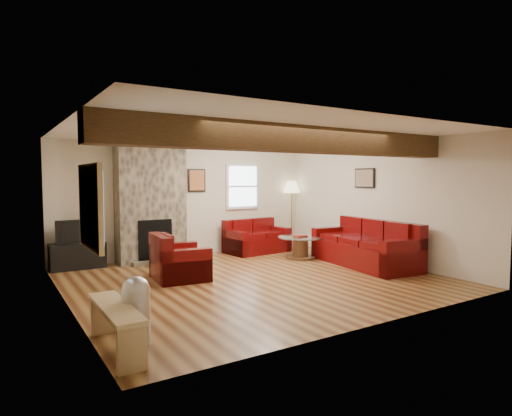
# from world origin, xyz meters

# --- Properties ---
(room) EXTENTS (8.00, 8.00, 8.00)m
(room) POSITION_xyz_m (0.00, 0.00, 1.25)
(room) COLOR #583017
(room) RESTS_ON ground
(floor) EXTENTS (6.00, 6.00, 0.00)m
(floor) POSITION_xyz_m (0.00, 0.00, 0.00)
(floor) COLOR #583017
(floor) RESTS_ON ground
(oak_beam) EXTENTS (6.00, 0.36, 0.38)m
(oak_beam) POSITION_xyz_m (0.00, -1.25, 2.31)
(oak_beam) COLOR black
(oak_beam) RESTS_ON room
(chimney_breast) EXTENTS (1.40, 0.67, 2.50)m
(chimney_breast) POSITION_xyz_m (-1.00, 2.49, 1.22)
(chimney_breast) COLOR #3C372F
(chimney_breast) RESTS_ON floor
(back_window) EXTENTS (0.90, 0.08, 1.10)m
(back_window) POSITION_xyz_m (1.35, 2.71, 1.55)
(back_window) COLOR silver
(back_window) RESTS_ON room
(hatch_window) EXTENTS (0.08, 1.00, 0.90)m
(hatch_window) POSITION_xyz_m (-2.96, -1.50, 1.45)
(hatch_window) COLOR tan
(hatch_window) RESTS_ON room
(ceiling_dome) EXTENTS (0.40, 0.40, 0.18)m
(ceiling_dome) POSITION_xyz_m (0.90, 0.90, 2.44)
(ceiling_dome) COLOR white
(ceiling_dome) RESTS_ON room
(artwork_back) EXTENTS (0.42, 0.06, 0.52)m
(artwork_back) POSITION_xyz_m (0.15, 2.71, 1.70)
(artwork_back) COLOR black
(artwork_back) RESTS_ON room
(artwork_right) EXTENTS (0.06, 0.55, 0.42)m
(artwork_right) POSITION_xyz_m (2.96, 0.30, 1.75)
(artwork_right) COLOR black
(artwork_right) RESTS_ON room
(sofa_three) EXTENTS (1.23, 2.43, 0.90)m
(sofa_three) POSITION_xyz_m (2.48, -0.18, 0.45)
(sofa_three) COLOR #440407
(sofa_three) RESTS_ON floor
(loveseat) EXTENTS (1.53, 0.98, 0.77)m
(loveseat) POSITION_xyz_m (1.46, 2.23, 0.39)
(loveseat) COLOR #440407
(loveseat) RESTS_ON floor
(armchair_red) EXTENTS (0.95, 1.06, 0.79)m
(armchair_red) POSITION_xyz_m (-1.10, 0.69, 0.39)
(armchair_red) COLOR #440407
(armchair_red) RESTS_ON floor
(coffee_table) EXTENTS (0.97, 0.97, 0.51)m
(coffee_table) POSITION_xyz_m (1.86, 1.10, 0.24)
(coffee_table) COLOR #442816
(coffee_table) RESTS_ON floor
(tv_cabinet) EXTENTS (1.00, 0.40, 0.50)m
(tv_cabinet) POSITION_xyz_m (-2.45, 2.53, 0.25)
(tv_cabinet) COLOR black
(tv_cabinet) RESTS_ON floor
(television) EXTENTS (0.79, 0.10, 0.46)m
(television) POSITION_xyz_m (-2.45, 2.53, 0.73)
(television) COLOR black
(television) RESTS_ON tv_cabinet
(floor_lamp) EXTENTS (0.43, 0.43, 1.68)m
(floor_lamp) POSITION_xyz_m (2.71, 2.54, 1.43)
(floor_lamp) COLOR #B09749
(floor_lamp) RESTS_ON floor
(pine_bench) EXTENTS (0.29, 1.24, 0.46)m
(pine_bench) POSITION_xyz_m (-2.83, -1.90, 0.23)
(pine_bench) COLOR tan
(pine_bench) RESTS_ON floor
(pedal_bin) EXTENTS (0.37, 0.37, 0.73)m
(pedal_bin) POSITION_xyz_m (-2.61, -1.84, 0.36)
(pedal_bin) COLOR #AAA9AF
(pedal_bin) RESTS_ON floor
(coal_bucket) EXTENTS (0.36, 0.36, 0.34)m
(coal_bucket) POSITION_xyz_m (-0.98, 2.02, 0.17)
(coal_bucket) COLOR slate
(coal_bucket) RESTS_ON floor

